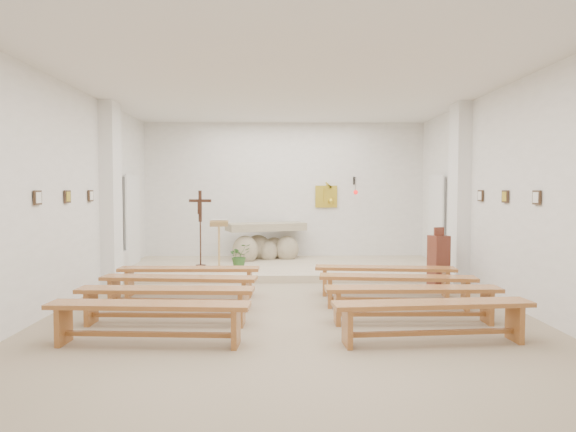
{
  "coord_description": "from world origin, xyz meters",
  "views": [
    {
      "loc": [
        -0.15,
        -7.92,
        1.84
      ],
      "look_at": [
        0.03,
        1.6,
        1.34
      ],
      "focal_mm": 32.0,
      "sensor_mm": 36.0,
      "label": 1
    }
  ],
  "objects_px": {
    "bench_left_front": "(189,275)",
    "bench_left_second": "(179,285)",
    "bench_right_third": "(412,296)",
    "bench_right_fourth": "(432,312)",
    "altar": "(265,244)",
    "bench_left_third": "(166,297)",
    "crucifix_stand": "(200,223)",
    "bench_left_fourth": "(149,313)",
    "bench_right_front": "(385,274)",
    "bench_right_second": "(397,284)",
    "lectern": "(219,244)",
    "donation_pedestal": "(439,262)"
  },
  "relations": [
    {
      "from": "bench_right_front",
      "to": "altar",
      "type": "bearing_deg",
      "value": 127.31
    },
    {
      "from": "donation_pedestal",
      "to": "bench_left_front",
      "type": "relative_size",
      "value": 0.48
    },
    {
      "from": "bench_right_second",
      "to": "crucifix_stand",
      "type": "bearing_deg",
      "value": 142.94
    },
    {
      "from": "bench_right_second",
      "to": "bench_left_fourth",
      "type": "relative_size",
      "value": 1.0
    },
    {
      "from": "altar",
      "to": "bench_left_third",
      "type": "height_order",
      "value": "altar"
    },
    {
      "from": "bench_right_front",
      "to": "bench_left_third",
      "type": "xyz_separation_m",
      "value": [
        -3.35,
        -1.83,
        0.0
      ]
    },
    {
      "from": "donation_pedestal",
      "to": "bench_right_second",
      "type": "height_order",
      "value": "donation_pedestal"
    },
    {
      "from": "crucifix_stand",
      "to": "bench_left_front",
      "type": "bearing_deg",
      "value": -74.67
    },
    {
      "from": "lectern",
      "to": "crucifix_stand",
      "type": "bearing_deg",
      "value": 129.01
    },
    {
      "from": "bench_left_third",
      "to": "bench_left_fourth",
      "type": "relative_size",
      "value": 1.0
    },
    {
      "from": "bench_left_front",
      "to": "donation_pedestal",
      "type": "bearing_deg",
      "value": 8.97
    },
    {
      "from": "lectern",
      "to": "bench_left_front",
      "type": "xyz_separation_m",
      "value": [
        -0.27,
        -2.06,
        -0.3
      ]
    },
    {
      "from": "lectern",
      "to": "bench_right_front",
      "type": "relative_size",
      "value": 0.44
    },
    {
      "from": "bench_left_second",
      "to": "bench_right_front",
      "type": "bearing_deg",
      "value": 20.94
    },
    {
      "from": "altar",
      "to": "bench_left_front",
      "type": "xyz_separation_m",
      "value": [
        -1.2,
        -3.59,
        -0.14
      ]
    },
    {
      "from": "crucifix_stand",
      "to": "altar",
      "type": "bearing_deg",
      "value": 49.63
    },
    {
      "from": "bench_left_second",
      "to": "bench_right_fourth",
      "type": "relative_size",
      "value": 1.0
    },
    {
      "from": "bench_left_second",
      "to": "altar",
      "type": "bearing_deg",
      "value": 80.81
    },
    {
      "from": "bench_right_third",
      "to": "bench_left_fourth",
      "type": "distance_m",
      "value": 3.47
    },
    {
      "from": "bench_right_fourth",
      "to": "bench_left_fourth",
      "type": "bearing_deg",
      "value": 175.58
    },
    {
      "from": "lectern",
      "to": "bench_right_front",
      "type": "bearing_deg",
      "value": -41.67
    },
    {
      "from": "altar",
      "to": "bench_left_fourth",
      "type": "bearing_deg",
      "value": -119.07
    },
    {
      "from": "donation_pedestal",
      "to": "bench_left_third",
      "type": "xyz_separation_m",
      "value": [
        -4.48,
        -2.46,
        -0.12
      ]
    },
    {
      "from": "bench_left_third",
      "to": "bench_left_front",
      "type": "bearing_deg",
      "value": 92.64
    },
    {
      "from": "crucifix_stand",
      "to": "bench_right_second",
      "type": "relative_size",
      "value": 0.69
    },
    {
      "from": "bench_right_third",
      "to": "bench_right_fourth",
      "type": "xyz_separation_m",
      "value": [
        0.0,
        -0.91,
        0.0
      ]
    },
    {
      "from": "bench_right_second",
      "to": "bench_right_third",
      "type": "relative_size",
      "value": 1.01
    },
    {
      "from": "bench_left_fourth",
      "to": "lectern",
      "type": "bearing_deg",
      "value": 90.54
    },
    {
      "from": "crucifix_stand",
      "to": "bench_right_front",
      "type": "distance_m",
      "value": 4.39
    },
    {
      "from": "bench_right_second",
      "to": "bench_left_third",
      "type": "relative_size",
      "value": 1.01
    },
    {
      "from": "crucifix_stand",
      "to": "bench_right_front",
      "type": "height_order",
      "value": "crucifix_stand"
    },
    {
      "from": "bench_right_second",
      "to": "bench_right_third",
      "type": "bearing_deg",
      "value": -83.19
    },
    {
      "from": "lectern",
      "to": "bench_left_front",
      "type": "distance_m",
      "value": 2.1
    },
    {
      "from": "bench_right_front",
      "to": "bench_right_second",
      "type": "distance_m",
      "value": 0.91
    },
    {
      "from": "donation_pedestal",
      "to": "bench_right_front",
      "type": "distance_m",
      "value": 1.3
    },
    {
      "from": "crucifix_stand",
      "to": "bench_right_third",
      "type": "relative_size",
      "value": 0.7
    },
    {
      "from": "altar",
      "to": "bench_right_third",
      "type": "bearing_deg",
      "value": -86.69
    },
    {
      "from": "bench_left_front",
      "to": "bench_left_third",
      "type": "height_order",
      "value": "same"
    },
    {
      "from": "crucifix_stand",
      "to": "bench_left_third",
      "type": "distance_m",
      "value": 4.38
    },
    {
      "from": "crucifix_stand",
      "to": "bench_right_third",
      "type": "xyz_separation_m",
      "value": [
        3.54,
        -4.32,
        -0.73
      ]
    },
    {
      "from": "bench_left_front",
      "to": "bench_right_third",
      "type": "relative_size",
      "value": 1.0
    },
    {
      "from": "lectern",
      "to": "bench_left_front",
      "type": "bearing_deg",
      "value": -105.35
    },
    {
      "from": "donation_pedestal",
      "to": "bench_right_fourth",
      "type": "xyz_separation_m",
      "value": [
        -1.13,
        -3.37,
        -0.12
      ]
    },
    {
      "from": "altar",
      "to": "crucifix_stand",
      "type": "xyz_separation_m",
      "value": [
        -1.38,
        -1.1,
        0.59
      ]
    },
    {
      "from": "altar",
      "to": "bench_right_second",
      "type": "bearing_deg",
      "value": -82.82
    },
    {
      "from": "bench_left_second",
      "to": "bench_left_third",
      "type": "height_order",
      "value": "same"
    },
    {
      "from": "bench_right_third",
      "to": "bench_right_fourth",
      "type": "height_order",
      "value": "same"
    },
    {
      "from": "bench_left_front",
      "to": "bench_left_second",
      "type": "xyz_separation_m",
      "value": [
        0.0,
        -0.91,
        0.0
      ]
    },
    {
      "from": "altar",
      "to": "lectern",
      "type": "height_order",
      "value": "lectern"
    },
    {
      "from": "bench_left_front",
      "to": "bench_right_front",
      "type": "height_order",
      "value": "same"
    }
  ]
}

